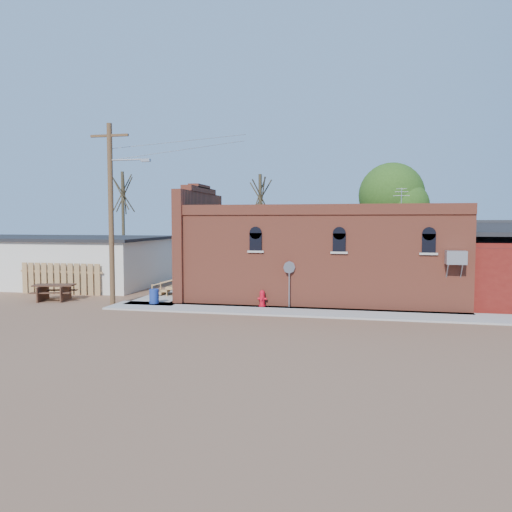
% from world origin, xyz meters
% --- Properties ---
extents(ground, '(120.00, 120.00, 0.00)m').
position_xyz_m(ground, '(0.00, 0.00, 0.00)').
color(ground, brown).
rests_on(ground, ground).
extents(sidewalk_south, '(19.00, 2.20, 0.08)m').
position_xyz_m(sidewalk_south, '(1.50, 0.90, 0.04)').
color(sidewalk_south, '#9E9991').
rests_on(sidewalk_south, ground).
extents(sidewalk_west, '(2.60, 10.00, 0.08)m').
position_xyz_m(sidewalk_west, '(-6.30, 6.00, 0.04)').
color(sidewalk_west, '#9E9991').
rests_on(sidewalk_west, ground).
extents(brick_bar, '(16.40, 7.97, 6.30)m').
position_xyz_m(brick_bar, '(1.64, 5.49, 2.34)').
color(brick_bar, '#A54932').
rests_on(brick_bar, ground).
extents(storage_building, '(20.40, 8.40, 3.17)m').
position_xyz_m(storage_building, '(-19.00, 8.00, 1.60)').
color(storage_building, silver).
rests_on(storage_building, ground).
extents(wood_fence, '(5.20, 0.10, 1.80)m').
position_xyz_m(wood_fence, '(-12.80, 3.80, 0.90)').
color(wood_fence, '#916041').
rests_on(wood_fence, ground).
extents(utility_pole, '(3.12, 0.26, 9.00)m').
position_xyz_m(utility_pole, '(-8.14, 1.20, 4.77)').
color(utility_pole, '#4A371D').
rests_on(utility_pole, ground).
extents(tree_bare_near, '(2.80, 2.80, 7.65)m').
position_xyz_m(tree_bare_near, '(-3.00, 13.00, 5.96)').
color(tree_bare_near, '#453A27').
rests_on(tree_bare_near, ground).
extents(tree_bare_far, '(2.80, 2.80, 8.16)m').
position_xyz_m(tree_bare_far, '(-14.00, 14.00, 6.36)').
color(tree_bare_far, '#453A27').
rests_on(tree_bare_far, ground).
extents(tree_leafy, '(4.40, 4.40, 8.15)m').
position_xyz_m(tree_leafy, '(6.00, 13.50, 5.93)').
color(tree_leafy, '#453A27').
rests_on(tree_leafy, ground).
extents(fire_hydrant, '(0.44, 0.40, 0.79)m').
position_xyz_m(fire_hydrant, '(-0.64, 1.80, 0.47)').
color(fire_hydrant, red).
rests_on(fire_hydrant, sidewalk_south).
extents(stop_sign, '(0.54, 0.35, 2.22)m').
position_xyz_m(stop_sign, '(0.67, 1.80, 1.79)').
color(stop_sign, '#98989D').
rests_on(stop_sign, sidewalk_south).
extents(trash_barrel, '(0.52, 0.52, 0.72)m').
position_xyz_m(trash_barrel, '(-6.10, 1.50, 0.44)').
color(trash_barrel, navy).
rests_on(trash_barrel, sidewalk_west).
extents(picnic_table, '(2.36, 1.98, 0.86)m').
position_xyz_m(picnic_table, '(-11.86, 1.77, 0.56)').
color(picnic_table, '#43271A').
rests_on(picnic_table, ground).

